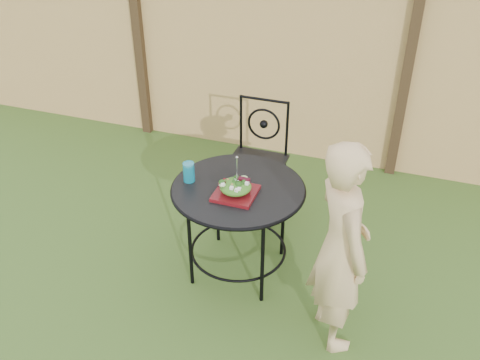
{
  "coord_description": "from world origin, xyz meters",
  "views": [
    {
      "loc": [
        1.38,
        -2.47,
        2.72
      ],
      "look_at": [
        0.37,
        0.43,
        0.75
      ],
      "focal_mm": 40.0,
      "sensor_mm": 36.0,
      "label": 1
    }
  ],
  "objects_px": {
    "patio_chair": "(258,156)",
    "diner": "(341,248)",
    "salad_plate": "(236,193)",
    "patio_table": "(238,204)"
  },
  "relations": [
    {
      "from": "diner",
      "to": "salad_plate",
      "type": "distance_m",
      "value": 0.81
    },
    {
      "from": "patio_chair",
      "to": "salad_plate",
      "type": "distance_m",
      "value": 0.95
    },
    {
      "from": "salad_plate",
      "to": "patio_table",
      "type": "bearing_deg",
      "value": 98.82
    },
    {
      "from": "patio_chair",
      "to": "diner",
      "type": "height_order",
      "value": "diner"
    },
    {
      "from": "patio_table",
      "to": "diner",
      "type": "xyz_separation_m",
      "value": [
        0.77,
        -0.38,
        0.12
      ]
    },
    {
      "from": "patio_chair",
      "to": "salad_plate",
      "type": "relative_size",
      "value": 3.52
    },
    {
      "from": "patio_table",
      "to": "patio_chair",
      "type": "distance_m",
      "value": 0.83
    },
    {
      "from": "diner",
      "to": "salad_plate",
      "type": "xyz_separation_m",
      "value": [
        -0.75,
        0.29,
        0.03
      ]
    },
    {
      "from": "patio_chair",
      "to": "diner",
      "type": "xyz_separation_m",
      "value": [
        0.88,
        -1.2,
        0.2
      ]
    },
    {
      "from": "patio_table",
      "to": "salad_plate",
      "type": "distance_m",
      "value": 0.18
    }
  ]
}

